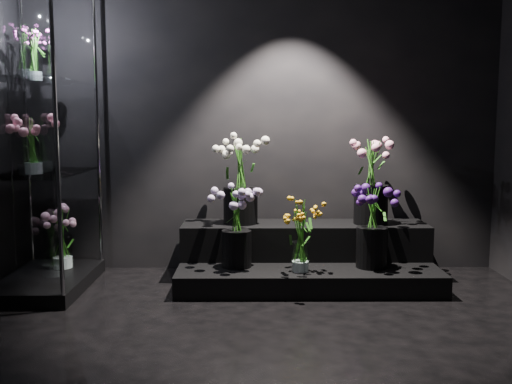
{
  "coord_description": "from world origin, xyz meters",
  "views": [
    {
      "loc": [
        -0.08,
        -2.88,
        1.27
      ],
      "look_at": [
        -0.06,
        1.2,
        0.77
      ],
      "focal_mm": 40.0,
      "sensor_mm": 36.0,
      "label": 1
    }
  ],
  "objects": [
    {
      "name": "display_case",
      "position": [
        -1.67,
        1.38,
        1.15
      ],
      "size": [
        0.63,
        1.05,
        2.3
      ],
      "color": "black",
      "rests_on": "floor"
    },
    {
      "name": "bouquet_pink_roses",
      "position": [
        0.88,
        1.7,
        0.83
      ],
      "size": [
        0.39,
        0.39,
        0.69
      ],
      "rotation": [
        0.0,
        0.0,
        0.04
      ],
      "color": "black",
      "rests_on": "display_riser"
    },
    {
      "name": "bouquet_case_pink",
      "position": [
        -1.66,
        1.22,
        1.12
      ],
      "size": [
        0.39,
        0.39,
        0.4
      ],
      "rotation": [
        0.0,
        0.0,
        -0.26
      ],
      "color": "white",
      "rests_on": "display_case"
    },
    {
      "name": "bouquet_case_base_pink",
      "position": [
        -1.61,
        1.59,
        0.36
      ],
      "size": [
        0.34,
        0.34,
        0.48
      ],
      "rotation": [
        0.0,
        0.0,
        0.07
      ],
      "color": "white",
      "rests_on": "display_case"
    },
    {
      "name": "bouquet_orange_bells",
      "position": [
        0.27,
        1.24,
        0.44
      ],
      "size": [
        0.27,
        0.27,
        0.54
      ],
      "rotation": [
        0.0,
        0.0,
        0.08
      ],
      "color": "white",
      "rests_on": "display_riser"
    },
    {
      "name": "wall_back",
      "position": [
        0.0,
        2.0,
        1.4
      ],
      "size": [
        4.0,
        0.0,
        4.0
      ],
      "primitive_type": "plane",
      "rotation": [
        1.57,
        0.0,
        0.0
      ],
      "color": "black",
      "rests_on": "floor"
    },
    {
      "name": "bouquet_purple",
      "position": [
        0.83,
        1.37,
        0.52
      ],
      "size": [
        0.37,
        0.37,
        0.61
      ],
      "rotation": [
        0.0,
        0.0,
        -0.09
      ],
      "color": "black",
      "rests_on": "display_riser"
    },
    {
      "name": "bouquet_lilac",
      "position": [
        -0.2,
        1.39,
        0.52
      ],
      "size": [
        0.46,
        0.46,
        0.61
      ],
      "rotation": [
        0.0,
        0.0,
        0.41
      ],
      "color": "black",
      "rests_on": "display_riser"
    },
    {
      "name": "bouquet_case_magenta",
      "position": [
        -1.72,
        1.49,
        1.78
      ],
      "size": [
        0.24,
        0.24,
        0.39
      ],
      "rotation": [
        0.0,
        0.0,
        -0.11
      ],
      "color": "white",
      "rests_on": "display_case"
    },
    {
      "name": "bouquet_cream_roses",
      "position": [
        -0.18,
        1.72,
        0.84
      ],
      "size": [
        0.5,
        0.5,
        0.71
      ],
      "rotation": [
        0.0,
        0.0,
        0.36
      ],
      "color": "black",
      "rests_on": "display_riser"
    },
    {
      "name": "wall_front",
      "position": [
        0.0,
        -2.0,
        1.4
      ],
      "size": [
        4.0,
        0.0,
        4.0
      ],
      "primitive_type": "plane",
      "rotation": [
        -1.57,
        0.0,
        0.0
      ],
      "color": "black",
      "rests_on": "floor"
    },
    {
      "name": "floor",
      "position": [
        0.0,
        0.0,
        0.0
      ],
      "size": [
        4.0,
        4.0,
        0.0
      ],
      "primitive_type": "plane",
      "color": "black",
      "rests_on": "ground"
    },
    {
      "name": "display_riser",
      "position": [
        0.34,
        1.6,
        0.18
      ],
      "size": [
        2.0,
        0.89,
        0.44
      ],
      "color": "black",
      "rests_on": "floor"
    }
  ]
}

